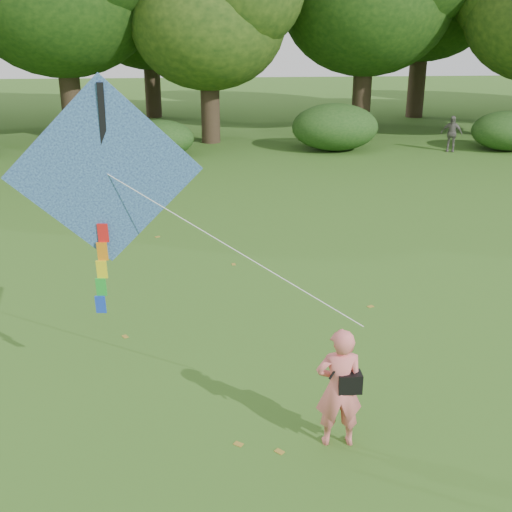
{
  "coord_description": "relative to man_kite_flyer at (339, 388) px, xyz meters",
  "views": [
    {
      "loc": [
        -2.12,
        -7.85,
        5.25
      ],
      "look_at": [
        -1.38,
        2.0,
        1.5
      ],
      "focal_mm": 45.0,
      "sensor_mm": 36.0,
      "label": 1
    }
  ],
  "objects": [
    {
      "name": "flying_kite",
      "position": [
        -2.89,
        1.28,
        2.47
      ],
      "size": [
        4.38,
        1.57,
        3.24
      ],
      "color": "#223397",
      "rests_on": "ground"
    },
    {
      "name": "tree_line",
      "position": [
        2.23,
        23.86,
        4.78
      ],
      "size": [
        54.7,
        15.3,
        9.48
      ],
      "color": "#3A2D1E",
      "rests_on": "ground"
    },
    {
      "name": "crossbody_bag",
      "position": [
        0.12,
        -0.03,
        0.11
      ],
      "size": [
        0.43,
        0.2,
        0.68
      ],
      "color": "black",
      "rests_on": "ground"
    },
    {
      "name": "bystander_right",
      "position": [
        8.18,
        18.27,
        -0.11
      ],
      "size": [
        0.91,
        0.67,
        1.43
      ],
      "primitive_type": "imported",
      "rotation": [
        0.0,
        0.0,
        -0.43
      ],
      "color": "#646059",
      "rests_on": "ground"
    },
    {
      "name": "fallen_leaves",
      "position": [
        0.53,
        2.8,
        -0.82
      ],
      "size": [
        10.05,
        11.56,
        0.01
      ],
      "color": "olive",
      "rests_on": "ground"
    },
    {
      "name": "ground",
      "position": [
        0.55,
        0.98,
        -0.82
      ],
      "size": [
        100.0,
        100.0,
        0.0
      ],
      "primitive_type": "plane",
      "color": "#265114",
      "rests_on": "ground"
    },
    {
      "name": "man_kite_flyer",
      "position": [
        0.0,
        0.0,
        0.0
      ],
      "size": [
        0.61,
        0.41,
        1.65
      ],
      "primitive_type": "imported",
      "rotation": [
        0.0,
        0.0,
        3.11
      ],
      "color": "#EE7170",
      "rests_on": "ground"
    },
    {
      "name": "shrub_band",
      "position": [
        -0.17,
        18.58,
        0.03
      ],
      "size": [
        39.15,
        3.22,
        1.88
      ],
      "color": "#264919",
      "rests_on": "ground"
    }
  ]
}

